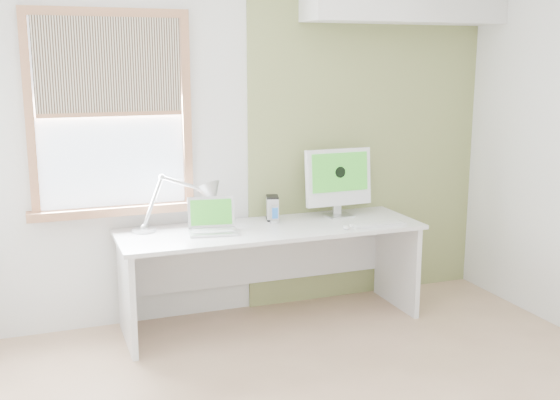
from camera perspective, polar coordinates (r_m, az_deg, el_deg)
name	(u,v)px	position (r m, az deg, el deg)	size (l,w,h in m)	color
room	(351,182)	(3.47, 6.05, 1.52)	(4.04, 3.54, 2.64)	tan
accent_wall	(367,138)	(5.46, 7.37, 5.23)	(2.00, 0.02, 2.60)	#8D9559
window	(111,115)	(4.81, -14.16, 7.03)	(1.20, 0.14, 1.42)	#A06643
desk	(269,251)	(4.97, -0.98, -4.34)	(2.20, 0.70, 0.73)	silver
desk_lamp	(199,199)	(4.85, -6.90, 0.11)	(0.71, 0.29, 0.40)	silver
laptop	(212,223)	(4.75, -5.77, -1.99)	(0.37, 0.32, 0.23)	silver
phone_dock	(275,218)	(4.97, -0.44, -1.55)	(0.07, 0.07, 0.13)	silver
external_drive	(272,208)	(5.07, -0.65, -0.67)	(0.12, 0.16, 0.18)	silver
imac	(338,179)	(5.17, 4.97, 1.82)	(0.54, 0.18, 0.52)	silver
keyboard	(378,224)	(4.96, 8.32, -2.05)	(0.41, 0.13, 0.02)	white
mouse	(347,227)	(4.83, 5.67, -2.31)	(0.05, 0.09, 0.03)	white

